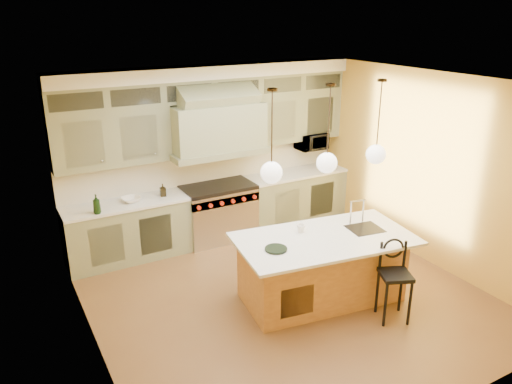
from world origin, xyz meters
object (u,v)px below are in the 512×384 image
kitchen_island (322,266)px  microwave (311,141)px  counter_stool (395,276)px  range (218,212)px

kitchen_island → microwave: bearing=66.4°
kitchen_island → counter_stool: (0.51, -0.82, 0.12)m
microwave → range: bearing=-176.9°
kitchen_island → counter_stool: kitchen_island is taller
range → microwave: microwave is taller
kitchen_island → microwave: (1.55, 2.50, 0.98)m
kitchen_island → microwave: microwave is taller
range → counter_stool: (0.91, -3.22, 0.10)m
counter_stool → range: bearing=129.6°
kitchen_island → microwave: 3.10m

